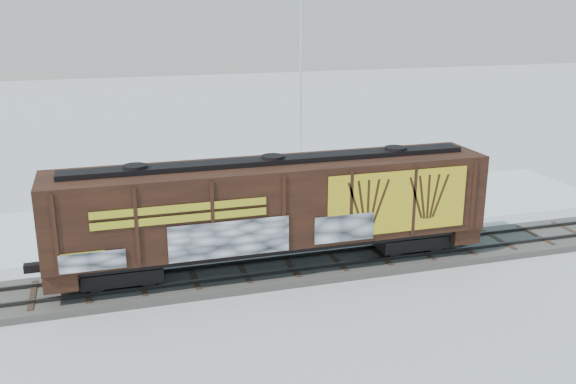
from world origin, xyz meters
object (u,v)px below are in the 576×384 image
object	(u,v)px
hopper_railcar	(273,206)
flagpole	(302,106)
car_silver	(149,219)
car_white	(338,205)
car_dark	(408,195)

from	to	relation	value
hopper_railcar	flagpole	world-z (taller)	flagpole
car_silver	car_white	bearing A→B (deg)	-71.72
flagpole	car_dark	world-z (taller)	flagpole
car_white	car_dark	bearing A→B (deg)	-104.69
car_silver	car_white	xyz separation A→B (m)	(9.59, -0.10, -0.15)
hopper_railcar	car_dark	bearing A→B (deg)	33.51
hopper_railcar	car_dark	distance (m)	11.24
hopper_railcar	car_white	bearing A→B (deg)	48.71
car_white	car_dark	xyz separation A→B (m)	(4.12, 0.30, 0.07)
car_silver	car_dark	xyz separation A→B (m)	(13.70, 0.20, -0.08)
car_white	car_silver	bearing A→B (deg)	70.54
flagpole	car_silver	size ratio (longest dim) A/B	2.50
car_silver	car_white	size ratio (longest dim) A/B	1.19
hopper_railcar	car_dark	size ratio (longest dim) A/B	3.45
car_silver	car_dark	world-z (taller)	car_silver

